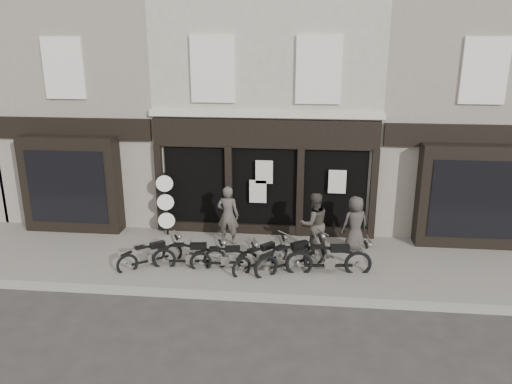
# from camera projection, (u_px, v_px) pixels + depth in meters

# --- Properties ---
(ground_plane) EXTENTS (90.00, 90.00, 0.00)m
(ground_plane) POSITION_uv_depth(u_px,v_px,m) (255.00, 277.00, 13.77)
(ground_plane) COLOR #2D2B28
(ground_plane) RESTS_ON ground
(pavement) EXTENTS (30.00, 4.20, 0.12)m
(pavement) POSITION_uv_depth(u_px,v_px,m) (258.00, 261.00, 14.61)
(pavement) COLOR slate
(pavement) RESTS_ON ground_plane
(kerb) EXTENTS (30.00, 0.25, 0.13)m
(kerb) POSITION_uv_depth(u_px,v_px,m) (250.00, 297.00, 12.56)
(kerb) COLOR gray
(kerb) RESTS_ON ground_plane
(central_building) EXTENTS (7.30, 6.22, 8.34)m
(central_building) POSITION_uv_depth(u_px,v_px,m) (272.00, 101.00, 18.21)
(central_building) COLOR #B8B39E
(central_building) RESTS_ON ground
(neighbour_left) EXTENTS (5.60, 6.73, 8.34)m
(neighbour_left) POSITION_uv_depth(u_px,v_px,m) (104.00, 101.00, 18.80)
(neighbour_left) COLOR gray
(neighbour_left) RESTS_ON ground
(neighbour_right) EXTENTS (5.60, 6.73, 8.34)m
(neighbour_right) POSITION_uv_depth(u_px,v_px,m) (452.00, 105.00, 17.54)
(neighbour_right) COLOR gray
(neighbour_right) RESTS_ON ground
(motorcycle_0) EXTENTS (1.66, 1.40, 0.94)m
(motorcycle_0) POSITION_uv_depth(u_px,v_px,m) (151.00, 257.00, 14.13)
(motorcycle_0) COLOR black
(motorcycle_0) RESTS_ON ground
(motorcycle_1) EXTENTS (2.11, 0.58, 1.01)m
(motorcycle_1) POSITION_uv_depth(u_px,v_px,m) (191.00, 257.00, 14.03)
(motorcycle_1) COLOR black
(motorcycle_1) RESTS_ON ground
(motorcycle_2) EXTENTS (1.92, 0.63, 0.93)m
(motorcycle_2) POSITION_uv_depth(u_px,v_px,m) (225.00, 260.00, 13.98)
(motorcycle_2) COLOR black
(motorcycle_2) RESTS_ON ground
(motorcycle_3) EXTENTS (1.57, 1.56, 0.95)m
(motorcycle_3) POSITION_uv_depth(u_px,v_px,m) (262.00, 259.00, 13.98)
(motorcycle_3) COLOR black
(motorcycle_3) RESTS_ON ground
(motorcycle_4) EXTENTS (2.02, 1.52, 1.10)m
(motorcycle_4) POSITION_uv_depth(u_px,v_px,m) (292.00, 259.00, 13.82)
(motorcycle_4) COLOR black
(motorcycle_4) RESTS_ON ground
(motorcycle_5) EXTENTS (2.38, 0.65, 1.14)m
(motorcycle_5) POSITION_uv_depth(u_px,v_px,m) (330.00, 261.00, 13.66)
(motorcycle_5) COLOR black
(motorcycle_5) RESTS_ON ground
(man_left) EXTENTS (0.72, 0.51, 1.87)m
(man_left) POSITION_uv_depth(u_px,v_px,m) (228.00, 215.00, 15.43)
(man_left) COLOR #463F39
(man_left) RESTS_ON pavement
(man_centre) EXTENTS (1.12, 1.01, 1.88)m
(man_centre) POSITION_uv_depth(u_px,v_px,m) (314.00, 224.00, 14.74)
(man_centre) COLOR #3D3831
(man_centre) RESTS_ON pavement
(man_right) EXTENTS (0.97, 0.83, 1.69)m
(man_right) POSITION_uv_depth(u_px,v_px,m) (355.00, 223.00, 15.01)
(man_right) COLOR #393330
(man_right) RESTS_ON pavement
(advert_sign_post) EXTENTS (0.54, 0.35, 2.22)m
(advert_sign_post) POSITION_uv_depth(u_px,v_px,m) (166.00, 207.00, 16.09)
(advert_sign_post) COLOR black
(advert_sign_post) RESTS_ON ground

